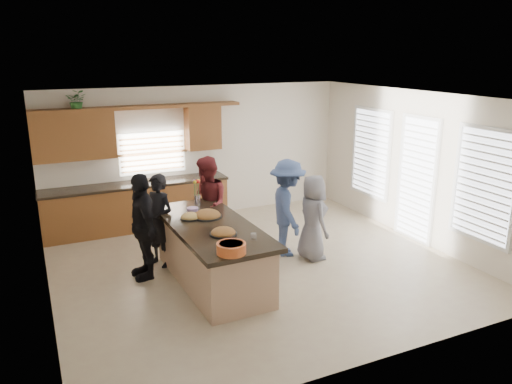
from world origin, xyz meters
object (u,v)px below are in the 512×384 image
woman_left_mid (207,205)px  woman_right_back (287,208)px  woman_right_front (313,218)px  salad_bowl (231,248)px  island (212,254)px  woman_left_back (159,221)px  woman_left_front (143,226)px

woman_left_mid → woman_right_back: 1.42m
woman_right_front → salad_bowl: bearing=124.6°
woman_right_back → woman_left_mid: bearing=74.4°
woman_left_mid → woman_right_back: woman_left_mid is taller
island → woman_right_back: 1.70m
salad_bowl → woman_right_front: 2.44m
woman_right_back → woman_right_front: (0.30, -0.36, -0.11)m
woman_left_back → woman_right_back: size_ratio=0.92×
woman_left_mid → woman_left_front: 1.40m
island → salad_bowl: bearing=-98.6°
woman_left_back → woman_right_front: size_ratio=1.05×
island → woman_left_front: (-0.91, 0.63, 0.40)m
woman_left_mid → woman_right_back: (1.22, -0.72, -0.01)m
salad_bowl → woman_left_back: size_ratio=0.25×
woman_left_back → woman_right_front: 2.59m
woman_left_back → woman_right_front: bearing=38.9°
salad_bowl → woman_left_front: woman_left_front is taller
woman_left_mid → salad_bowl: bearing=-7.7°
woman_right_front → island: bearing=95.8°
woman_left_front → woman_right_front: (2.79, -0.50, -0.11)m
salad_bowl → woman_right_back: woman_right_back is taller
salad_bowl → woman_left_back: (-0.42, 2.15, -0.24)m
woman_left_back → woman_right_back: (2.15, -0.48, 0.07)m
woman_right_back → island: bearing=122.1°
salad_bowl → woman_left_front: size_ratio=0.23×
woman_left_back → woman_left_front: woman_left_front is taller
woman_left_mid → woman_right_back: bearing=63.9°
island → woman_right_back: (1.58, 0.49, 0.40)m
island → woman_left_back: woman_left_back is taller
island → woman_left_front: woman_left_front is taller
woman_right_front → woman_left_front: bearing=81.7°
salad_bowl → woman_left_back: 2.20m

